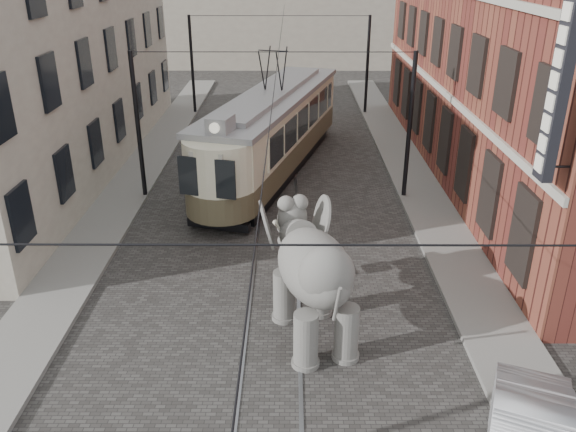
{
  "coord_description": "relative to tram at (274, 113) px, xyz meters",
  "views": [
    {
      "loc": [
        0.47,
        -16.67,
        9.35
      ],
      "look_at": [
        0.4,
        -0.54,
        2.1
      ],
      "focal_mm": 36.55,
      "sensor_mm": 36.0,
      "label": 1
    }
  ],
  "objects": [
    {
      "name": "sidewalk_left",
      "position": [
        -6.21,
        -9.33,
        -2.7
      ],
      "size": [
        2.0,
        60.0,
        0.15
      ],
      "primitive_type": "cube",
      "color": "slate",
      "rests_on": "ground"
    },
    {
      "name": "tram",
      "position": [
        0.0,
        0.0,
        0.0
      ],
      "size": [
        6.6,
        14.26,
        5.56
      ],
      "primitive_type": null,
      "rotation": [
        0.0,
        0.0,
        -0.28
      ],
      "color": "beige",
      "rests_on": "ground"
    },
    {
      "name": "stucco_building",
      "position": [
        -10.71,
        0.67,
        2.22
      ],
      "size": [
        7.0,
        24.0,
        10.0
      ],
      "primitive_type": "cube",
      "color": "gray",
      "rests_on": "ground"
    },
    {
      "name": "sidewalk_right",
      "position": [
        6.29,
        -9.33,
        -2.7
      ],
      "size": [
        2.0,
        60.0,
        0.15
      ],
      "primitive_type": "cube",
      "color": "slate",
      "rests_on": "ground"
    },
    {
      "name": "tram_rails",
      "position": [
        0.29,
        -9.33,
        -2.77
      ],
      "size": [
        1.54,
        80.0,
        0.02
      ],
      "primitive_type": null,
      "color": "slate",
      "rests_on": "ground"
    },
    {
      "name": "elephant",
      "position": [
        1.38,
        -13.07,
        -1.13
      ],
      "size": [
        4.27,
        5.96,
        3.29
      ],
      "primitive_type": null,
      "rotation": [
        0.0,
        0.0,
        0.27
      ],
      "color": "#63605C",
      "rests_on": "ground"
    },
    {
      "name": "ground",
      "position": [
        0.29,
        -9.33,
        -2.78
      ],
      "size": [
        120.0,
        120.0,
        0.0
      ],
      "primitive_type": "plane",
      "color": "#403D3B"
    },
    {
      "name": "catenary",
      "position": [
        0.09,
        -4.33,
        0.22
      ],
      "size": [
        11.0,
        30.2,
        6.0
      ],
      "primitive_type": null,
      "color": "black",
      "rests_on": "ground"
    },
    {
      "name": "brick_building",
      "position": [
        11.29,
        -0.33,
        3.22
      ],
      "size": [
        8.0,
        26.0,
        12.0
      ],
      "primitive_type": "cube",
      "color": "maroon",
      "rests_on": "ground"
    }
  ]
}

